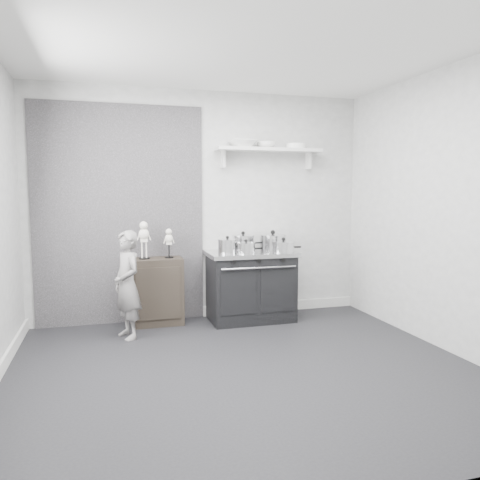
# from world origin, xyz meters

# --- Properties ---
(ground) EXTENTS (4.00, 4.00, 0.00)m
(ground) POSITION_xyz_m (0.00, 0.00, 0.00)
(ground) COLOR black
(ground) RESTS_ON ground
(room_shell) EXTENTS (4.02, 3.62, 2.71)m
(room_shell) POSITION_xyz_m (-0.09, 0.15, 1.64)
(room_shell) COLOR #9D9E9B
(room_shell) RESTS_ON ground
(wall_shelf) EXTENTS (1.30, 0.26, 0.24)m
(wall_shelf) POSITION_xyz_m (0.80, 1.68, 2.01)
(wall_shelf) COLOR silver
(wall_shelf) RESTS_ON room_shell
(stove) EXTENTS (1.02, 0.64, 0.82)m
(stove) POSITION_xyz_m (0.51, 1.48, 0.41)
(stove) COLOR black
(stove) RESTS_ON ground
(side_cabinet) EXTENTS (0.59, 0.34, 0.76)m
(side_cabinet) POSITION_xyz_m (-0.57, 1.61, 0.38)
(side_cabinet) COLOR black
(side_cabinet) RESTS_ON ground
(child) EXTENTS (0.40, 0.48, 1.12)m
(child) POSITION_xyz_m (-0.92, 1.18, 0.56)
(child) COLOR slate
(child) RESTS_ON ground
(pot_front_left) EXTENTS (0.31, 0.22, 0.20)m
(pot_front_left) POSITION_xyz_m (0.21, 1.39, 0.90)
(pot_front_left) COLOR silver
(pot_front_left) RESTS_ON stove
(pot_back_left) EXTENTS (0.35, 0.27, 0.23)m
(pot_back_left) POSITION_xyz_m (0.46, 1.63, 0.91)
(pot_back_left) COLOR silver
(pot_back_left) RESTS_ON stove
(pot_back_right) EXTENTS (0.41, 0.32, 0.24)m
(pot_back_right) POSITION_xyz_m (0.83, 1.58, 0.91)
(pot_back_right) COLOR silver
(pot_back_right) RESTS_ON stove
(pot_front_right) EXTENTS (0.35, 0.26, 0.18)m
(pot_front_right) POSITION_xyz_m (0.85, 1.29, 0.89)
(pot_front_right) COLOR silver
(pot_front_right) RESTS_ON stove
(pot_front_center) EXTENTS (0.29, 0.21, 0.16)m
(pot_front_center) POSITION_xyz_m (0.40, 1.29, 0.89)
(pot_front_center) COLOR silver
(pot_front_center) RESTS_ON stove
(skeleton_full) EXTENTS (0.14, 0.09, 0.49)m
(skeleton_full) POSITION_xyz_m (-0.70, 1.61, 1.01)
(skeleton_full) COLOR silver
(skeleton_full) RESTS_ON side_cabinet
(skeleton_torso) EXTENTS (0.11, 0.07, 0.38)m
(skeleton_torso) POSITION_xyz_m (-0.42, 1.61, 0.96)
(skeleton_torso) COLOR silver
(skeleton_torso) RESTS_ON side_cabinet
(bowl_large) EXTENTS (0.33, 0.33, 0.08)m
(bowl_large) POSITION_xyz_m (0.47, 1.67, 2.08)
(bowl_large) COLOR white
(bowl_large) RESTS_ON wall_shelf
(bowl_small) EXTENTS (0.22, 0.22, 0.07)m
(bowl_small) POSITION_xyz_m (0.77, 1.67, 2.08)
(bowl_small) COLOR white
(bowl_small) RESTS_ON wall_shelf
(plate_stack) EXTENTS (0.24, 0.24, 0.06)m
(plate_stack) POSITION_xyz_m (1.15, 1.67, 2.07)
(plate_stack) COLOR white
(plate_stack) RESTS_ON wall_shelf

